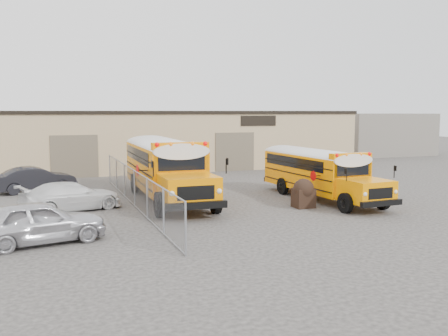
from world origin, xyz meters
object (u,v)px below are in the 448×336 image
object	(u,v)px
tarp_bundle	(303,193)
car_dark	(36,179)
school_bus_left	(144,154)
car_silver	(39,222)
car_white	(71,196)
school_bus_right	(269,160)

from	to	relation	value
tarp_bundle	car_dark	xyz separation A→B (m)	(-12.16, 9.56, 0.01)
school_bus_left	car_silver	bearing A→B (deg)	-114.88
car_silver	car_dark	size ratio (longest dim) A/B	1.03
tarp_bundle	car_white	xyz separation A→B (m)	(-10.58, 3.10, -0.04)
car_silver	car_dark	world-z (taller)	car_silver
school_bus_left	car_dark	bearing A→B (deg)	-164.19
car_white	car_dark	world-z (taller)	car_dark
car_white	car_dark	xyz separation A→B (m)	(-1.57, 6.46, 0.05)
school_bus_left	tarp_bundle	bearing A→B (deg)	-64.45
school_bus_left	car_dark	world-z (taller)	school_bus_left
tarp_bundle	car_dark	distance (m)	15.47
tarp_bundle	car_dark	bearing A→B (deg)	141.81
school_bus_left	car_white	world-z (taller)	school_bus_left
car_silver	school_bus_right	bearing A→B (deg)	-65.30
car_silver	school_bus_left	bearing A→B (deg)	-36.60
car_silver	car_white	xyz separation A→B (m)	(1.42, 5.73, -0.10)
tarp_bundle	car_dark	size ratio (longest dim) A/B	0.32
tarp_bundle	car_white	bearing A→B (deg)	163.67
car_white	school_bus_left	bearing A→B (deg)	-48.70
car_silver	car_white	world-z (taller)	car_silver
school_bus_right	school_bus_left	bearing A→B (deg)	151.22
car_dark	tarp_bundle	bearing A→B (deg)	-140.96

